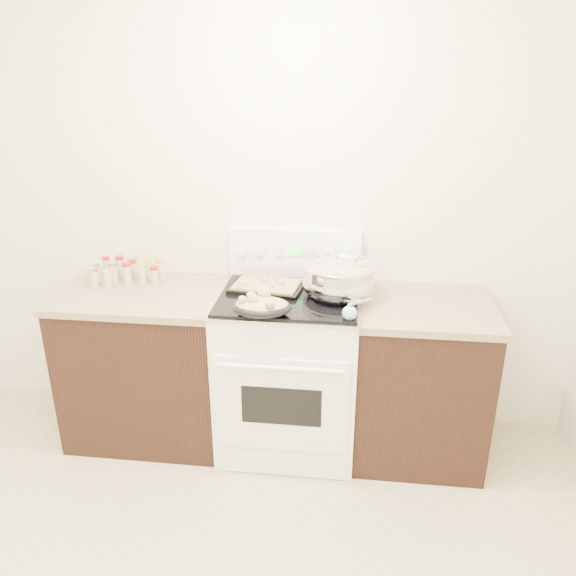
# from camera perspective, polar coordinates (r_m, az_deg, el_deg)

# --- Properties ---
(room_shell) EXTENTS (4.10, 3.60, 2.75)m
(room_shell) POSITION_cam_1_polar(r_m,az_deg,el_deg) (1.58, -19.01, 5.89)
(room_shell) COLOR #EFE6CE
(room_shell) RESTS_ON ground
(counter_left) EXTENTS (0.93, 0.67, 0.92)m
(counter_left) POSITION_cam_1_polar(r_m,az_deg,el_deg) (3.44, -13.83, -7.35)
(counter_left) COLOR black
(counter_left) RESTS_ON ground
(counter_right) EXTENTS (0.73, 0.67, 0.92)m
(counter_right) POSITION_cam_1_polar(r_m,az_deg,el_deg) (3.27, 13.10, -8.98)
(counter_right) COLOR black
(counter_right) RESTS_ON ground
(kitchen_range) EXTENTS (0.78, 0.73, 1.22)m
(kitchen_range) POSITION_cam_1_polar(r_m,az_deg,el_deg) (3.24, 0.12, -8.04)
(kitchen_range) COLOR white
(kitchen_range) RESTS_ON ground
(mixing_bowl) EXTENTS (0.43, 0.43, 0.23)m
(mixing_bowl) POSITION_cam_1_polar(r_m,az_deg,el_deg) (3.00, 5.14, 0.86)
(mixing_bowl) COLOR silver
(mixing_bowl) RESTS_ON kitchen_range
(roasting_pan) EXTENTS (0.31, 0.23, 0.12)m
(roasting_pan) POSITION_cam_1_polar(r_m,az_deg,el_deg) (2.78, -2.71, -1.79)
(roasting_pan) COLOR black
(roasting_pan) RESTS_ON kitchen_range
(baking_sheet) EXTENTS (0.42, 0.32, 0.06)m
(baking_sheet) POSITION_cam_1_polar(r_m,az_deg,el_deg) (3.11, -2.19, 0.26)
(baking_sheet) COLOR black
(baking_sheet) RESTS_ON kitchen_range
(wooden_spoon) EXTENTS (0.13, 0.24, 0.04)m
(wooden_spoon) POSITION_cam_1_polar(r_m,az_deg,el_deg) (3.07, -2.26, -0.21)
(wooden_spoon) COLOR tan
(wooden_spoon) RESTS_ON kitchen_range
(blue_ladle) EXTENTS (0.16, 0.24, 0.09)m
(blue_ladle) POSITION_cam_1_polar(r_m,az_deg,el_deg) (2.77, 6.43, -2.39)
(blue_ladle) COLOR #86B7C8
(blue_ladle) RESTS_ON kitchen_range
(spice_jars) EXTENTS (0.40, 0.24, 0.13)m
(spice_jars) POSITION_cam_1_polar(r_m,az_deg,el_deg) (3.40, -16.16, 1.65)
(spice_jars) COLOR #BFB28C
(spice_jars) RESTS_ON counter_left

